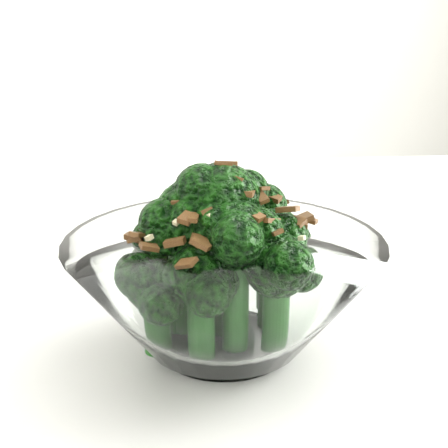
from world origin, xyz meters
name	(u,v)px	position (x,y,z in m)	size (l,w,h in m)	color
table	(90,364)	(-0.14, -0.07, 0.68)	(1.35, 1.04, 0.75)	white
broccoli_dish	(223,280)	(-0.06, -0.19, 0.80)	(0.19, 0.19, 0.12)	white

